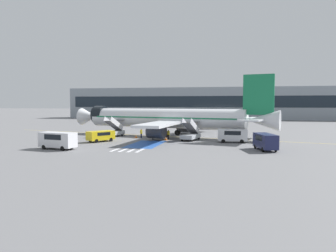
# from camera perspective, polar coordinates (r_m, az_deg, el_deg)

# --- Properties ---
(ground_plane) EXTENTS (600.00, 600.00, 0.00)m
(ground_plane) POSITION_cam_1_polar(r_m,az_deg,el_deg) (64.81, 0.06, -1.76)
(ground_plane) COLOR slate
(apron_leadline_yellow) EXTENTS (74.45, 16.02, 0.01)m
(apron_leadline_yellow) POSITION_cam_1_polar(r_m,az_deg,el_deg) (64.51, -0.66, -1.78)
(apron_leadline_yellow) COLOR gold
(apron_leadline_yellow) RESTS_ON ground_plane
(apron_stand_patch_blue) EXTENTS (4.68, 10.00, 0.01)m
(apron_stand_patch_blue) POSITION_cam_1_polar(r_m,az_deg,el_deg) (52.02, -3.92, -3.19)
(apron_stand_patch_blue) COLOR #2856A8
(apron_stand_patch_blue) RESTS_ON ground_plane
(apron_walkway_bar_0) EXTENTS (0.44, 3.60, 0.01)m
(apron_walkway_bar_0) POSITION_cam_1_polar(r_m,az_deg,el_deg) (46.43, -9.15, -4.10)
(apron_walkway_bar_0) COLOR silver
(apron_walkway_bar_0) RESTS_ON ground_plane
(apron_walkway_bar_1) EXTENTS (0.44, 3.60, 0.01)m
(apron_walkway_bar_1) POSITION_cam_1_polar(r_m,az_deg,el_deg) (46.00, -7.75, -4.16)
(apron_walkway_bar_1) COLOR silver
(apron_walkway_bar_1) RESTS_ON ground_plane
(apron_walkway_bar_2) EXTENTS (0.44, 3.60, 0.01)m
(apron_walkway_bar_2) POSITION_cam_1_polar(r_m,az_deg,el_deg) (45.60, -6.34, -4.22)
(apron_walkway_bar_2) COLOR silver
(apron_walkway_bar_2) RESTS_ON ground_plane
(apron_walkway_bar_3) EXTENTS (0.44, 3.60, 0.01)m
(apron_walkway_bar_3) POSITION_cam_1_polar(r_m,az_deg,el_deg) (45.23, -4.89, -4.28)
(apron_walkway_bar_3) COLOR silver
(apron_walkway_bar_3) RESTS_ON ground_plane
(airliner) EXTENTS (41.70, 31.92, 11.49)m
(airliner) POSITION_cam_1_polar(r_m,az_deg,el_deg) (63.96, -0.10, 1.31)
(airliner) COLOR silver
(airliner) RESTS_ON ground_plane
(boarding_stairs_forward) EXTENTS (3.15, 5.52, 4.00)m
(boarding_stairs_forward) POSITION_cam_1_polar(r_m,az_deg,el_deg) (64.91, -9.41, -0.93)
(boarding_stairs_forward) COLOR #ADB2BA
(boarding_stairs_forward) RESTS_ON ground_plane
(boarding_stairs_aft) EXTENTS (3.15, 5.52, 4.02)m
(boarding_stairs_aft) POSITION_cam_1_polar(r_m,az_deg,el_deg) (57.56, 3.97, -1.51)
(boarding_stairs_aft) COLOR #ADB2BA
(boarding_stairs_aft) RESTS_ON ground_plane
(fuel_tanker) EXTENTS (10.78, 4.01, 3.21)m
(fuel_tanker) POSITION_cam_1_polar(r_m,az_deg,el_deg) (83.19, 8.19, 0.59)
(fuel_tanker) COLOR #38383D
(fuel_tanker) RESTS_ON ground_plane
(service_van_0) EXTENTS (4.88, 2.27, 2.19)m
(service_van_0) POSITION_cam_1_polar(r_m,az_deg,el_deg) (55.15, 11.15, -1.49)
(service_van_0) COLOR silver
(service_van_0) RESTS_ON ground_plane
(service_van_1) EXTENTS (4.21, 4.92, 1.81)m
(service_van_1) POSITION_cam_1_polar(r_m,az_deg,el_deg) (56.42, -11.65, -1.58)
(service_van_1) COLOR yellow
(service_van_1) RESTS_ON ground_plane
(service_van_2) EXTENTS (5.62, 2.98, 2.39)m
(service_van_2) POSITION_cam_1_polar(r_m,az_deg,el_deg) (48.85, -18.66, -2.19)
(service_van_2) COLOR silver
(service_van_2) RESTS_ON ground_plane
(service_van_3) EXTENTS (3.24, 5.27, 2.27)m
(service_van_3) POSITION_cam_1_polar(r_m,az_deg,el_deg) (47.20, 16.60, -2.44)
(service_van_3) COLOR #1E234C
(service_van_3) RESTS_ON ground_plane
(ground_crew_0) EXTENTS (0.49, 0.43, 1.71)m
(ground_crew_0) POSITION_cam_1_polar(r_m,az_deg,el_deg) (61.34, -4.69, -1.18)
(ground_crew_0) COLOR #191E38
(ground_crew_0) RESTS_ON ground_plane
(ground_crew_1) EXTENTS (0.27, 0.45, 1.73)m
(ground_crew_1) POSITION_cam_1_polar(r_m,az_deg,el_deg) (58.63, -2.67, -1.39)
(ground_crew_1) COLOR black
(ground_crew_1) RESTS_ON ground_plane
(ground_crew_2) EXTENTS (0.49, 0.38, 1.77)m
(ground_crew_2) POSITION_cam_1_polar(r_m,az_deg,el_deg) (58.45, 0.08, -1.38)
(ground_crew_2) COLOR black
(ground_crew_2) RESTS_ON ground_plane
(traffic_cone_0) EXTENTS (0.56, 0.56, 0.62)m
(traffic_cone_0) POSITION_cam_1_polar(r_m,az_deg,el_deg) (63.72, -15.80, -1.73)
(traffic_cone_0) COLOR orange
(traffic_cone_0) RESTS_ON ground_plane
(traffic_cone_1) EXTENTS (0.56, 0.56, 0.62)m
(traffic_cone_1) POSITION_cam_1_polar(r_m,az_deg,el_deg) (61.53, -5.58, -1.80)
(traffic_cone_1) COLOR orange
(traffic_cone_1) RESTS_ON ground_plane
(traffic_cone_2) EXTENTS (0.60, 0.60, 0.66)m
(traffic_cone_2) POSITION_cam_1_polar(r_m,az_deg,el_deg) (57.49, -0.38, -2.16)
(traffic_cone_2) COLOR orange
(traffic_cone_2) RESTS_ON ground_plane
(terminal_building) EXTENTS (127.78, 12.10, 12.89)m
(terminal_building) POSITION_cam_1_polar(r_m,az_deg,el_deg) (137.22, 8.71, 3.93)
(terminal_building) COLOR #89939E
(terminal_building) RESTS_ON ground_plane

